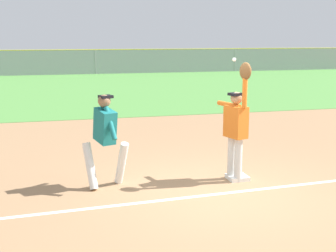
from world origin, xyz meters
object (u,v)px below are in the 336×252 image
fielder (236,124)px  parked_car_silver (21,62)px  first_base (237,177)px  parked_car_blue (166,61)px  baseball (234,60)px  parked_car_white (92,62)px  runner (105,134)px

fielder → parked_car_silver: bearing=-96.4°
first_base → fielder: 1.08m
fielder → parked_car_silver: size_ratio=0.51×
first_base → parked_car_silver: parked_car_silver is taller
parked_car_silver → parked_car_blue: size_ratio=0.98×
first_base → parked_car_blue: 30.30m
baseball → first_base: bearing=-90.8°
parked_car_white → parked_car_blue: bearing=-5.0°
first_base → baseball: 2.28m
parked_car_blue → parked_car_silver: bearing=-174.0°
parked_car_blue → runner: bearing=-99.3°
parked_car_white → runner: bearing=-100.5°
fielder → parked_car_white: (-0.40, 29.62, -0.45)m
first_base → runner: (-2.52, 0.19, 0.96)m
first_base → parked_car_blue: size_ratio=0.08×
fielder → baseball: (0.07, 0.39, 1.18)m
fielder → runner: fielder is taller
fielder → baseball: bearing=-118.8°
baseball → parked_car_white: size_ratio=0.02×
fielder → baseball: 1.24m
baseball → parked_car_white: baseball is taller
parked_car_silver → parked_car_white: (5.65, -0.23, 0.00)m
first_base → fielder: (-0.07, -0.04, 1.08)m
runner → baseball: size_ratio=23.24×
parked_car_silver → first_base: bearing=-75.6°
first_base → baseball: bearing=89.2°
baseball → parked_car_silver: size_ratio=0.02×
baseball → parked_car_silver: baseball is taller
fielder → parked_car_silver: fielder is taller
parked_car_silver → fielder: bearing=-75.8°
parked_car_silver → runner: bearing=-80.3°
first_base → parked_car_blue: bearing=79.0°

